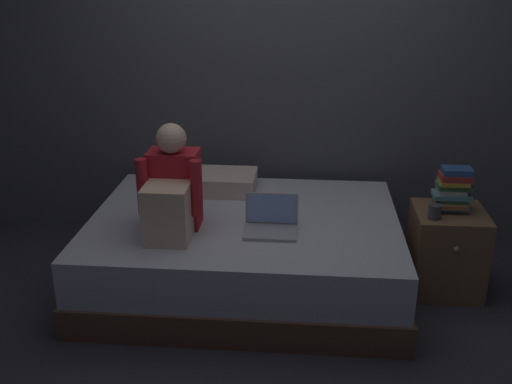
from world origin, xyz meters
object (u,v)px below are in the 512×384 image
at_px(laptop, 271,223).
at_px(bed, 245,251).
at_px(person_sitting, 172,192).
at_px(pillow, 216,182).
at_px(book_stack, 453,190).
at_px(nightstand, 446,251).
at_px(mug, 434,212).

bearing_deg(laptop, bed, 131.93).
bearing_deg(bed, person_sitting, -148.28).
height_order(laptop, pillow, laptop).
bearing_deg(bed, laptop, -48.07).
xyz_separation_m(person_sitting, book_stack, (1.71, 0.32, -0.05)).
relative_size(person_sitting, laptop, 2.05).
xyz_separation_m(nightstand, laptop, (-1.12, -0.25, 0.26)).
bearing_deg(mug, pillow, 159.64).
xyz_separation_m(laptop, book_stack, (1.12, 0.27, 0.15)).
xyz_separation_m(bed, book_stack, (1.30, 0.07, 0.45)).
bearing_deg(book_stack, bed, -177.04).
height_order(pillow, book_stack, book_stack).
distance_m(laptop, pillow, 0.78).
bearing_deg(bed, book_stack, 2.96).
distance_m(bed, nightstand, 1.30).
bearing_deg(laptop, nightstand, 12.37).
distance_m(bed, book_stack, 1.38).
relative_size(person_sitting, pillow, 1.17).
relative_size(nightstand, person_sitting, 0.84).
relative_size(laptop, pillow, 0.57).
bearing_deg(person_sitting, mug, 6.32).
xyz_separation_m(person_sitting, mug, (1.58, 0.17, -0.14)).
distance_m(person_sitting, book_stack, 1.74).
height_order(laptop, mug, laptop).
height_order(nightstand, person_sitting, person_sitting).
relative_size(pillow, book_stack, 1.98).
relative_size(bed, mug, 22.22).
bearing_deg(nightstand, bed, -178.11).
height_order(bed, nightstand, nightstand).
relative_size(nightstand, laptop, 1.72).
relative_size(book_stack, mug, 3.15).
height_order(nightstand, mug, mug).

